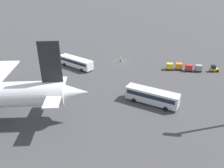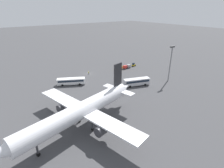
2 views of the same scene
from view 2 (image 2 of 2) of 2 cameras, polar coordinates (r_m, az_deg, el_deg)
ground_plane at (r=96.01m, az=-7.67°, el=3.31°), size 600.00×600.00×0.00m
airplane at (r=50.97m, az=-10.11°, el=-8.66°), size 46.21×39.85×16.34m
shuttle_bus_near at (r=83.14m, az=-13.22°, el=0.99°), size 12.47×8.48×3.14m
shuttle_bus_far at (r=80.81m, az=8.03°, el=0.83°), size 12.35×6.78×3.38m
baggage_tug at (r=108.49m, az=7.09°, el=6.27°), size 2.65×2.13×2.10m
worker_person at (r=94.97m, az=-7.64°, el=3.64°), size 0.38×0.38×1.74m
cargo_cart_grey at (r=104.87m, az=5.46°, el=5.88°), size 2.06×1.76×2.06m
cargo_cart_red at (r=103.00m, az=4.29°, el=5.59°), size 2.06×1.76×2.06m
cargo_cart_orange at (r=101.74m, az=2.81°, el=5.39°), size 2.06×1.76×2.06m
cargo_cart_yellow at (r=99.68m, az=1.71°, el=5.02°), size 2.06×1.76×2.06m
light_pole at (r=87.14m, az=18.64°, el=7.45°), size 2.80×0.70×17.13m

